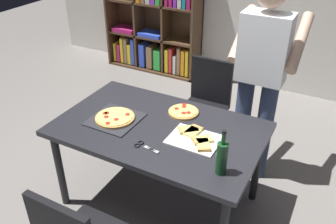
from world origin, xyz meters
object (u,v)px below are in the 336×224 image
object	(u,v)px
pepperoni_pizza_on_tray	(115,118)
kitchen_scissors	(143,146)
bookshelf	(153,6)
chair_far_side	(207,99)
second_pizza_plain	(183,112)
person_serving_pizza	(261,74)
wine_bottle	(222,157)
dining_table	(159,135)

from	to	relation	value
pepperoni_pizza_on_tray	kitchen_scissors	xyz separation A→B (m)	(0.37, -0.19, -0.01)
bookshelf	kitchen_scissors	distance (m)	3.02
chair_far_side	pepperoni_pizza_on_tray	world-z (taller)	chair_far_side
second_pizza_plain	kitchen_scissors	bearing A→B (deg)	-95.19
person_serving_pizza	kitchen_scissors	world-z (taller)	person_serving_pizza
chair_far_side	wine_bottle	bearing A→B (deg)	-64.25
pepperoni_pizza_on_tray	kitchen_scissors	size ratio (longest dim) A/B	1.85
bookshelf	person_serving_pizza	xyz separation A→B (m)	(1.96, -1.63, 0.07)
person_serving_pizza	wine_bottle	size ratio (longest dim) A/B	5.54
pepperoni_pizza_on_tray	wine_bottle	world-z (taller)	wine_bottle
kitchen_scissors	wine_bottle	bearing A→B (deg)	-0.37
dining_table	person_serving_pizza	bearing A→B (deg)	54.10
second_pizza_plain	chair_far_side	bearing A→B (deg)	96.32
dining_table	bookshelf	xyz separation A→B (m)	(-1.42, 2.38, 0.26)
dining_table	wine_bottle	bearing A→B (deg)	-24.39
person_serving_pizza	kitchen_scissors	xyz separation A→B (m)	(-0.51, -1.01, -0.24)
pepperoni_pizza_on_tray	wine_bottle	distance (m)	0.97
second_pizza_plain	bookshelf	bearing A→B (deg)	125.46
person_serving_pizza	pepperoni_pizza_on_tray	distance (m)	1.23
wine_bottle	second_pizza_plain	xyz separation A→B (m)	(-0.52, 0.54, -0.11)
chair_far_side	wine_bottle	size ratio (longest dim) A/B	2.85
chair_far_side	person_serving_pizza	world-z (taller)	person_serving_pizza
wine_bottle	kitchen_scissors	xyz separation A→B (m)	(-0.57, 0.00, -0.11)
person_serving_pizza	dining_table	bearing A→B (deg)	-125.90
chair_far_side	kitchen_scissors	bearing A→B (deg)	-88.67
dining_table	pepperoni_pizza_on_tray	world-z (taller)	pepperoni_pizza_on_tray
wine_bottle	second_pizza_plain	world-z (taller)	wine_bottle
dining_table	kitchen_scissors	xyz separation A→B (m)	(0.03, -0.27, 0.08)
wine_bottle	dining_table	bearing A→B (deg)	155.61
chair_far_side	dining_table	bearing A→B (deg)	-90.00
person_serving_pizza	pepperoni_pizza_on_tray	xyz separation A→B (m)	(-0.88, -0.82, -0.23)
bookshelf	second_pizza_plain	distance (m)	2.59
wine_bottle	chair_far_side	bearing A→B (deg)	115.75
bookshelf	kitchen_scissors	xyz separation A→B (m)	(1.45, -2.64, -0.17)
person_serving_pizza	second_pizza_plain	size ratio (longest dim) A/B	7.25
chair_far_side	wine_bottle	world-z (taller)	wine_bottle
bookshelf	person_serving_pizza	bearing A→B (deg)	-39.76
dining_table	person_serving_pizza	distance (m)	0.97
bookshelf	wine_bottle	distance (m)	3.33
chair_far_side	second_pizza_plain	world-z (taller)	chair_far_side
dining_table	chair_far_side	distance (m)	0.98
chair_far_side	pepperoni_pizza_on_tray	size ratio (longest dim) A/B	2.47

